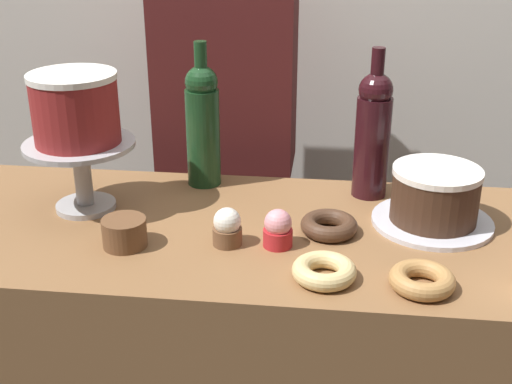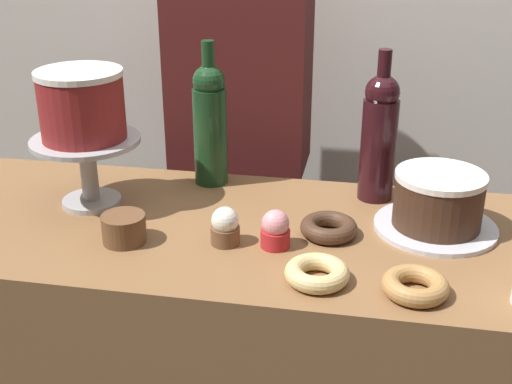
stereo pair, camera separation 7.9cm
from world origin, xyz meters
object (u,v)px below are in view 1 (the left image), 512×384
object	(u,v)px
chocolate_round_cake	(435,194)
cookie_stack	(124,232)
wine_bottle_green	(203,123)
white_layer_cake	(75,108)
cupcake_strawberry	(278,229)
cake_stand_pedestal	(81,164)
donut_chocolate	(329,225)
wine_bottle_dark_red	(373,132)
donut_maple	(422,280)
cupcake_vanilla	(227,228)
barista_figure	(228,167)
donut_glazed	(324,271)

from	to	relation	value
chocolate_round_cake	cookie_stack	bearing A→B (deg)	-164.58
wine_bottle_green	cookie_stack	distance (m)	0.35
white_layer_cake	cupcake_strawberry	world-z (taller)	white_layer_cake
cake_stand_pedestal	donut_chocolate	distance (m)	0.52
chocolate_round_cake	wine_bottle_dark_red	xyz separation A→B (m)	(-0.12, 0.13, 0.08)
cake_stand_pedestal	donut_maple	size ratio (longest dim) A/B	2.02
cupcake_vanilla	donut_chocolate	distance (m)	0.20
wine_bottle_green	cupcake_vanilla	bearing A→B (deg)	-71.02
white_layer_cake	chocolate_round_cake	distance (m)	0.74
donut_maple	white_layer_cake	bearing A→B (deg)	160.43
white_layer_cake	donut_maple	bearing A→B (deg)	-19.57
wine_bottle_green	wine_bottle_dark_red	bearing A→B (deg)	-3.09
cupcake_vanilla	white_layer_cake	bearing A→B (deg)	159.21
wine_bottle_dark_red	barista_figure	xyz separation A→B (m)	(-0.37, 0.33, -0.23)
wine_bottle_green	chocolate_round_cake	bearing A→B (deg)	-17.23
cake_stand_pedestal	cupcake_vanilla	bearing A→B (deg)	-20.79
wine_bottle_dark_red	donut_glazed	size ratio (longest dim) A/B	2.91
donut_chocolate	cookie_stack	bearing A→B (deg)	-165.56
cake_stand_pedestal	donut_maple	world-z (taller)	cake_stand_pedestal
cake_stand_pedestal	cupcake_strawberry	bearing A→B (deg)	-15.72
chocolate_round_cake	cookie_stack	xyz separation A→B (m)	(-0.59, -0.16, -0.04)
cake_stand_pedestal	donut_glazed	distance (m)	0.56
wine_bottle_green	donut_maple	bearing A→B (deg)	-42.00
wine_bottle_dark_red	cookie_stack	distance (m)	0.56
cake_stand_pedestal	cupcake_strawberry	xyz separation A→B (m)	(0.42, -0.12, -0.07)
donut_maple	barista_figure	xyz separation A→B (m)	(-0.44, 0.72, -0.10)
white_layer_cake	barista_figure	distance (m)	0.61
donut_glazed	donut_maple	bearing A→B (deg)	-3.57
wine_bottle_green	donut_glazed	world-z (taller)	wine_bottle_green
donut_maple	cookie_stack	world-z (taller)	cookie_stack
donut_chocolate	cookie_stack	size ratio (longest dim) A/B	1.33
wine_bottle_dark_red	donut_chocolate	bearing A→B (deg)	-112.98
cupcake_strawberry	donut_chocolate	xyz separation A→B (m)	(0.10, 0.06, -0.02)
cupcake_vanilla	donut_maple	size ratio (longest dim) A/B	0.66
cake_stand_pedestal	cupcake_vanilla	xyz separation A→B (m)	(0.32, -0.12, -0.07)
chocolate_round_cake	donut_maple	xyz separation A→B (m)	(-0.05, -0.25, -0.05)
cake_stand_pedestal	donut_glazed	world-z (taller)	cake_stand_pedestal
wine_bottle_green	cupcake_strawberry	size ratio (longest dim) A/B	4.38
cupcake_vanilla	cookie_stack	size ratio (longest dim) A/B	0.88
cupcake_vanilla	wine_bottle_green	bearing A→B (deg)	108.98
cake_stand_pedestal	wine_bottle_green	size ratio (longest dim) A/B	0.70
wine_bottle_green	donut_chocolate	world-z (taller)	wine_bottle_green
donut_chocolate	wine_bottle_dark_red	bearing A→B (deg)	67.02
white_layer_cake	donut_chocolate	bearing A→B (deg)	-5.86
cupcake_vanilla	cookie_stack	distance (m)	0.19
cookie_stack	barista_figure	world-z (taller)	barista_figure
cupcake_vanilla	chocolate_round_cake	bearing A→B (deg)	18.63
cake_stand_pedestal	donut_maple	bearing A→B (deg)	-19.57
cupcake_vanilla	cupcake_strawberry	xyz separation A→B (m)	(0.10, 0.00, 0.00)
white_layer_cake	barista_figure	bearing A→B (deg)	64.57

